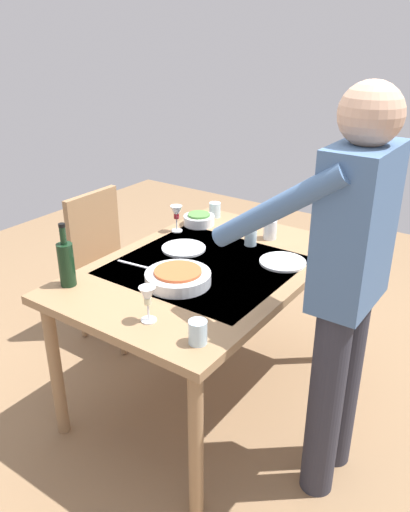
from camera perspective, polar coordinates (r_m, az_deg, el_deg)
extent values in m
plane|color=#846647|center=(2.93, 0.00, -14.74)|extent=(6.00, 6.00, 0.00)
cube|color=#93704C|center=(2.52, 0.00, -1.45)|extent=(1.42, 0.95, 0.04)
cube|color=#B2B7C1|center=(2.52, 0.00, -1.08)|extent=(0.78, 0.81, 0.00)
cylinder|color=#93704C|center=(3.38, 0.60, -1.68)|extent=(0.06, 0.06, 0.73)
cylinder|color=#93704C|center=(2.57, -16.19, -11.99)|extent=(0.06, 0.06, 0.73)
cylinder|color=#93704C|center=(3.04, 13.39, -5.52)|extent=(0.06, 0.06, 0.73)
cylinder|color=#93704C|center=(2.12, -1.02, -20.09)|extent=(0.06, 0.06, 0.73)
cube|color=brown|center=(3.23, -9.64, -1.67)|extent=(0.40, 0.40, 0.04)
cube|color=#93704C|center=(3.25, -12.23, 3.03)|extent=(0.40, 0.04, 0.45)
cylinder|color=#93704C|center=(3.54, -9.46, -3.25)|extent=(0.04, 0.04, 0.43)
cylinder|color=#93704C|center=(3.34, -13.50, -5.43)|extent=(0.04, 0.04, 0.43)
cylinder|color=#93704C|center=(3.34, -5.23, -4.84)|extent=(0.04, 0.04, 0.43)
cylinder|color=#93704C|center=(3.12, -9.26, -7.31)|extent=(0.04, 0.04, 0.43)
cylinder|color=#2D2D38|center=(2.22, 13.13, -15.79)|extent=(0.14, 0.14, 0.88)
cylinder|color=#2D2D38|center=(2.37, 15.07, -13.08)|extent=(0.14, 0.14, 0.88)
cube|color=#47668E|center=(1.93, 16.37, 3.04)|extent=(0.36, 0.20, 0.60)
sphere|color=tan|center=(1.83, 17.88, 14.73)|extent=(0.22, 0.22, 0.22)
cylinder|color=#47668E|center=(1.84, 7.86, 5.23)|extent=(0.08, 0.52, 0.40)
cylinder|color=#47668E|center=(2.14, 12.18, 7.63)|extent=(0.08, 0.52, 0.40)
cylinder|color=black|center=(2.37, -15.06, -0.94)|extent=(0.07, 0.07, 0.20)
cylinder|color=black|center=(2.32, -15.44, 2.19)|extent=(0.03, 0.03, 0.08)
cylinder|color=black|center=(2.30, -15.57, 3.29)|extent=(0.03, 0.03, 0.02)
cylinder|color=white|center=(2.93, -3.14, 2.82)|extent=(0.06, 0.06, 0.01)
cylinder|color=white|center=(2.92, -3.15, 3.52)|extent=(0.01, 0.01, 0.07)
cone|color=white|center=(2.89, -3.19, 4.86)|extent=(0.07, 0.07, 0.07)
cylinder|color=maroon|center=(2.90, -3.18, 4.44)|extent=(0.03, 0.03, 0.03)
cylinder|color=white|center=(2.08, -6.24, -7.06)|extent=(0.06, 0.06, 0.01)
cylinder|color=white|center=(2.06, -6.29, -6.15)|extent=(0.01, 0.01, 0.07)
cone|color=white|center=(2.02, -6.38, -4.39)|extent=(0.07, 0.07, 0.07)
cylinder|color=beige|center=(2.03, -6.35, -4.94)|extent=(0.03, 0.03, 0.03)
cylinder|color=silver|center=(1.91, -0.80, -8.42)|extent=(0.07, 0.07, 0.09)
cylinder|color=silver|center=(2.83, 7.21, 2.93)|extent=(0.07, 0.07, 0.11)
cylinder|color=silver|center=(2.74, 5.08, 2.27)|extent=(0.07, 0.07, 0.11)
cylinder|color=silver|center=(3.13, 1.10, 5.12)|extent=(0.07, 0.07, 0.09)
cylinder|color=silver|center=(2.33, -3.00, -2.47)|extent=(0.30, 0.30, 0.05)
cylinder|color=#C6562D|center=(2.32, -3.02, -1.96)|extent=(0.22, 0.22, 0.03)
cylinder|color=silver|center=(3.01, -0.67, 3.98)|extent=(0.18, 0.18, 0.05)
cylinder|color=#4C843D|center=(3.01, -0.67, 4.39)|extent=(0.13, 0.13, 0.03)
cylinder|color=silver|center=(2.57, 8.59, -0.65)|extent=(0.23, 0.23, 0.01)
cylinder|color=silver|center=(2.69, -2.38, 0.86)|extent=(0.23, 0.23, 0.01)
cube|color=silver|center=(2.54, -7.79, -0.96)|extent=(0.04, 0.20, 0.00)
cube|color=silver|center=(2.93, 3.44, 2.79)|extent=(0.02, 0.18, 0.00)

